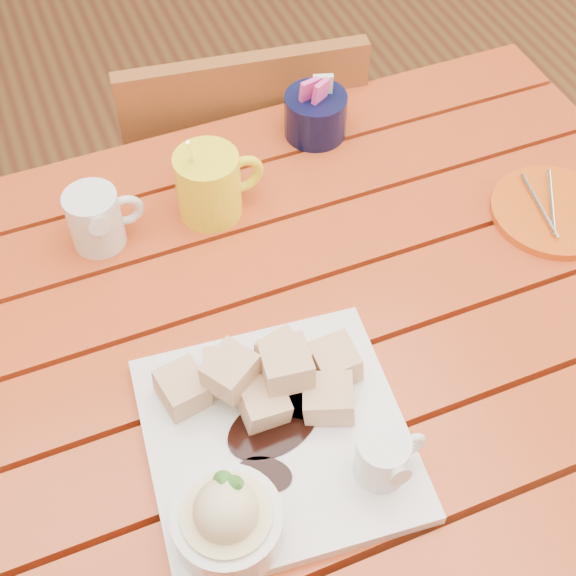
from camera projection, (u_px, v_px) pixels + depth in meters
name	position (u px, v px, depth m)	size (l,w,h in m)	color
ground	(272.00, 560.00, 1.55)	(5.00, 5.00, 0.00)	#582B19
table	(264.00, 384.00, 1.04)	(1.20, 0.79, 0.75)	#982B13
dessert_plate	(268.00, 447.00, 0.83)	(0.30, 0.30, 0.11)	white
coffee_mug_right	(210.00, 183.00, 1.05)	(0.12, 0.09, 0.14)	yellow
cream_pitcher	(97.00, 218.00, 1.02)	(0.10, 0.08, 0.08)	white
sugar_caddy	(316.00, 114.00, 1.16)	(0.09, 0.09, 0.10)	black
orange_saucer	(555.00, 211.00, 1.08)	(0.17, 0.17, 0.02)	#DA5413
chair_far	(240.00, 189.00, 1.53)	(0.44, 0.44, 0.83)	brown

